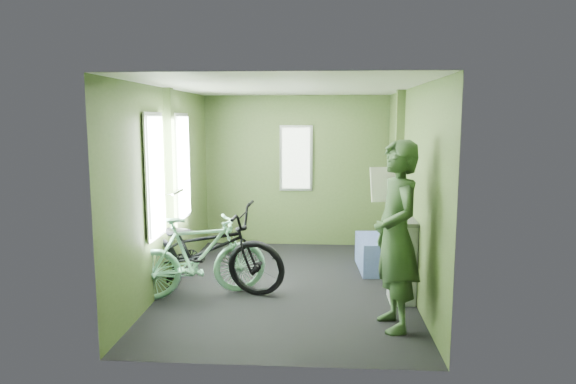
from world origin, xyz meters
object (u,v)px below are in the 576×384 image
waste_box (402,261)px  bench_seat (379,250)px  bicycle_black (203,292)px  passenger (396,236)px  bicycle_mint (199,297)px

waste_box → bench_seat: bearing=95.7°
waste_box → bench_seat: 1.18m
bicycle_black → passenger: 2.37m
bicycle_black → waste_box: bearing=-82.9°
bench_seat → bicycle_black: bearing=-157.4°
passenger → bench_seat: bearing=166.6°
bench_seat → passenger: bearing=-95.3°
bicycle_black → bicycle_mint: bicycle_black is taller
waste_box → passenger: bearing=-103.8°
passenger → waste_box: (0.18, 0.72, -0.44)m
passenger → bicycle_black: bearing=-124.6°
bicycle_black → waste_box: 2.25m
bicycle_mint → bench_seat: bearing=-81.9°
passenger → bench_seat: 1.98m
bicycle_mint → waste_box: bearing=-110.6°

